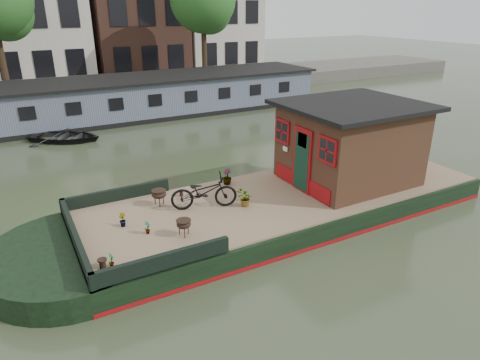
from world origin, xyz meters
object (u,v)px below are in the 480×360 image
cabin (350,142)px  brazier_rear (159,198)px  potted_plant_a (147,227)px  dinghy (65,134)px  brazier_front (184,228)px  bicycle (204,192)px

cabin → brazier_rear: cabin is taller
potted_plant_a → dinghy: size_ratio=0.11×
brazier_rear → potted_plant_a: bearing=-119.1°
cabin → potted_plant_a: (-6.52, -0.33, -1.06)m
cabin → potted_plant_a: bearing=-177.1°
dinghy → cabin: bearing=-113.7°
brazier_front → brazier_rear: 1.89m
bicycle → potted_plant_a: bicycle is taller
bicycle → brazier_rear: bearing=70.8°
cabin → brazier_rear: bearing=169.6°
cabin → brazier_rear: size_ratio=8.99×
brazier_front → dinghy: bearing=95.2°
potted_plant_a → brazier_rear: (0.77, 1.39, 0.05)m
bicycle → brazier_front: bearing=154.9°
cabin → potted_plant_a: cabin is taller
brazier_rear → bicycle: bearing=-36.6°
potted_plant_a → brazier_rear: brazier_rear is taller
bicycle → potted_plant_a: bearing=127.1°
potted_plant_a → brazier_rear: bearing=60.9°
brazier_rear → dinghy: brazier_rear is taller
potted_plant_a → dinghy: potted_plant_a is taller
bicycle → dinghy: (-2.12, 10.60, -0.78)m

